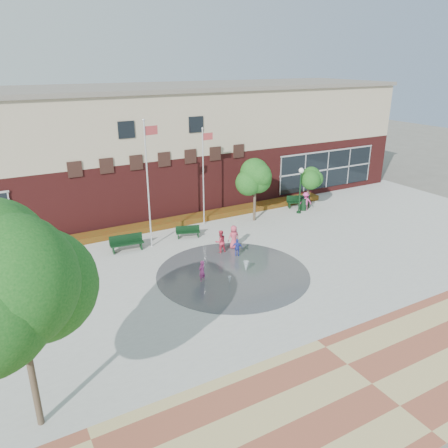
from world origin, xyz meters
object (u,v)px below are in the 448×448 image
flagpole_left (148,179)px  child_splash (202,271)px  trash_can (304,204)px  flagpole_right (204,172)px  bench_left (127,246)px  tree_big_left (11,266)px

flagpole_left → child_splash: (0.66, -5.68, -3.80)m
flagpole_left → trash_can: (12.82, 0.94, -3.88)m
flagpole_left → flagpole_right: (4.67, 1.92, -0.57)m
flagpole_left → bench_left: 4.37m
tree_big_left → trash_can: bearing=31.2°
bench_left → tree_big_left: size_ratio=0.26×
flagpole_left → flagpole_right: bearing=14.3°
flagpole_left → flagpole_right: size_ratio=1.15×
trash_can → child_splash: size_ratio=0.84×
flagpole_left → child_splash: bearing=-91.5°
flagpole_right → bench_left: bearing=-166.0°
flagpole_left → trash_can: flagpole_left is taller
trash_can → tree_big_left: (-21.04, -12.75, 5.15)m
bench_left → trash_can: 14.44m
flagpole_right → trash_can: (8.15, -0.98, -3.31)m
flagpole_left → trash_can: 13.43m
flagpole_left → trash_can: size_ratio=7.80×
child_splash → flagpole_left: bearing=-107.7°
bench_left → child_splash: (2.26, -5.76, 0.27)m
flagpole_right → trash_can: bearing=-9.3°
tree_big_left → flagpole_right: bearing=46.8°
flagpole_right → bench_left: (-6.26, -1.85, -3.50)m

